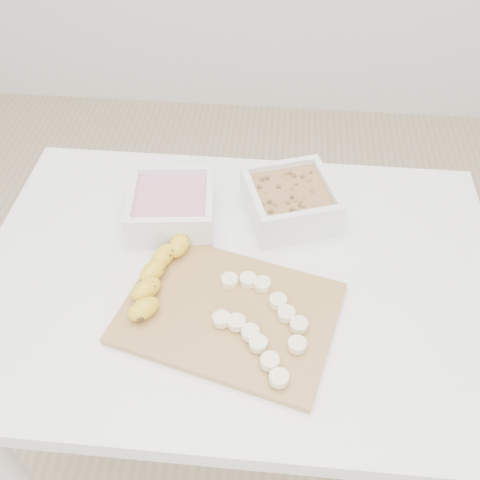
# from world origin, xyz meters

# --- Properties ---
(ground) EXTENTS (3.50, 3.50, 0.00)m
(ground) POSITION_xyz_m (0.00, 0.00, 0.00)
(ground) COLOR #C6AD89
(ground) RESTS_ON ground
(table) EXTENTS (1.00, 0.70, 0.75)m
(table) POSITION_xyz_m (0.00, 0.00, 0.65)
(table) COLOR white
(table) RESTS_ON ground
(bowl_yogurt) EXTENTS (0.19, 0.19, 0.08)m
(bowl_yogurt) POSITION_xyz_m (-0.15, 0.13, 0.79)
(bowl_yogurt) COLOR white
(bowl_yogurt) RESTS_ON table
(bowl_granola) EXTENTS (0.22, 0.22, 0.08)m
(bowl_granola) POSITION_xyz_m (0.09, 0.17, 0.79)
(bowl_granola) COLOR white
(bowl_granola) RESTS_ON table
(cutting_board) EXTENTS (0.42, 0.35, 0.01)m
(cutting_board) POSITION_xyz_m (-0.01, -0.10, 0.76)
(cutting_board) COLOR #A97447
(cutting_board) RESTS_ON table
(banana) EXTENTS (0.14, 0.21, 0.04)m
(banana) POSITION_xyz_m (-0.14, -0.05, 0.78)
(banana) COLOR gold
(banana) RESTS_ON cutting_board
(banana_slices) EXTENTS (0.16, 0.23, 0.02)m
(banana_slices) POSITION_xyz_m (0.05, -0.12, 0.77)
(banana_slices) COLOR #F8EABD
(banana_slices) RESTS_ON cutting_board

